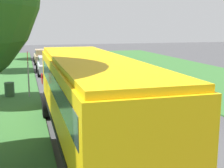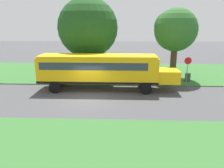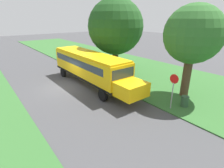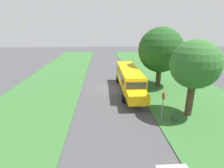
# 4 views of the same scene
# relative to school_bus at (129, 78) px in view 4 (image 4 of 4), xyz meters

# --- Properties ---
(ground_plane) EXTENTS (120.00, 120.00, 0.00)m
(ground_plane) POSITION_rel_school_bus_xyz_m (2.69, -0.89, -1.92)
(ground_plane) COLOR #424244
(grass_verge) EXTENTS (12.00, 80.00, 0.08)m
(grass_verge) POSITION_rel_school_bus_xyz_m (-7.31, -0.89, -1.88)
(grass_verge) COLOR #33662D
(grass_verge) RESTS_ON ground
(grass_far_side) EXTENTS (10.00, 80.00, 0.07)m
(grass_far_side) POSITION_rel_school_bus_xyz_m (11.69, -0.89, -1.89)
(grass_far_side) COLOR #33662D
(grass_far_side) RESTS_ON ground
(school_bus) EXTENTS (2.84, 12.42, 3.16)m
(school_bus) POSITION_rel_school_bus_xyz_m (0.00, 0.00, 0.00)
(school_bus) COLOR yellow
(school_bus) RESTS_ON ground
(oak_tree_beside_bus) EXTENTS (6.39, 6.39, 8.62)m
(oak_tree_beside_bus) POSITION_rel_school_bus_xyz_m (-4.80, -1.83, 3.54)
(oak_tree_beside_bus) COLOR #4C3826
(oak_tree_beside_bus) RESTS_ON ground
(oak_tree_roadside_mid) EXTENTS (4.56, 4.56, 7.50)m
(oak_tree_roadside_mid) POSITION_rel_school_bus_xyz_m (-4.89, 7.34, 3.35)
(oak_tree_roadside_mid) COLOR #4C3826
(oak_tree_roadside_mid) RESTS_ON ground
(stop_sign) EXTENTS (0.08, 0.68, 2.74)m
(stop_sign) POSITION_rel_school_bus_xyz_m (-1.91, 8.21, -0.19)
(stop_sign) COLOR gray
(stop_sign) RESTS_ON ground
(trash_bin) EXTENTS (0.56, 0.56, 0.90)m
(trash_bin) POSITION_rel_school_bus_xyz_m (-3.02, 8.66, -1.47)
(trash_bin) COLOR #2D4C33
(trash_bin) RESTS_ON ground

